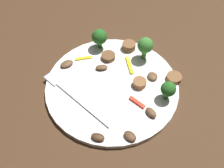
{
  "coord_description": "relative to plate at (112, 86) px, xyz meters",
  "views": [
    {
      "loc": [
        -0.19,
        0.24,
        0.4
      ],
      "look_at": [
        0.0,
        0.0,
        0.01
      ],
      "focal_mm": 39.11,
      "sensor_mm": 36.0,
      "label": 1
    }
  ],
  "objects": [
    {
      "name": "mushroom_4",
      "position": [
        0.04,
        -0.02,
        0.01
      ],
      "size": [
        0.03,
        0.03,
        0.01
      ],
      "primitive_type": "ellipsoid",
      "rotation": [
        0.0,
        0.0,
        0.76
      ],
      "color": "brown",
      "rests_on": "plate"
    },
    {
      "name": "mushroom_1",
      "position": [
        -0.05,
        0.11,
        0.01
      ],
      "size": [
        0.03,
        0.02,
        0.01
      ],
      "primitive_type": "ellipsoid",
      "rotation": [
        0.0,
        0.0,
        0.36
      ],
      "color": "#422B19",
      "rests_on": "plate"
    },
    {
      "name": "sausage_slice_3",
      "position": [
        -0.05,
        -0.03,
        0.01
      ],
      "size": [
        0.03,
        0.03,
        0.01
      ],
      "primitive_type": "cylinder",
      "rotation": [
        0.0,
        0.0,
        1.86
      ],
      "color": "brown",
      "rests_on": "plate"
    },
    {
      "name": "sausage_slice_1",
      "position": [
        -0.09,
        -0.09,
        0.01
      ],
      "size": [
        0.04,
        0.04,
        0.01
      ],
      "primitive_type": "cylinder",
      "rotation": [
        0.0,
        0.0,
        1.71
      ],
      "color": "brown",
      "rests_on": "plate"
    },
    {
      "name": "mushroom_5",
      "position": [
        0.11,
        0.02,
        0.01
      ],
      "size": [
        0.03,
        0.03,
        0.01
      ],
      "primitive_type": "ellipsoid",
      "rotation": [
        0.0,
        0.0,
        1.23
      ],
      "color": "brown",
      "rests_on": "plate"
    },
    {
      "name": "mushroom_3",
      "position": [
        -0.06,
        -0.06,
        0.01
      ],
      "size": [
        0.03,
        0.03,
        0.01
      ],
      "primitive_type": "ellipsoid",
      "rotation": [
        0.0,
        0.0,
        5.58
      ],
      "color": "brown",
      "rests_on": "plate"
    },
    {
      "name": "fork",
      "position": [
        0.05,
        0.07,
        0.01
      ],
      "size": [
        0.18,
        0.03,
        0.0
      ],
      "rotation": [
        0.0,
        0.0,
        -0.09
      ],
      "color": "silver",
      "rests_on": "plate"
    },
    {
      "name": "plate",
      "position": [
        0.0,
        0.0,
        0.0
      ],
      "size": [
        0.27,
        0.27,
        0.01
      ],
      "primitive_type": "cylinder",
      "color": "white",
      "rests_on": "ground_plane"
    },
    {
      "name": "broccoli_floret_2",
      "position": [
        -0.1,
        -0.04,
        0.03
      ],
      "size": [
        0.03,
        0.03,
        0.04
      ],
      "color": "#296420",
      "rests_on": "plate"
    },
    {
      "name": "pepper_strip_2",
      "position": [
        -0.07,
        0.01,
        0.01
      ],
      "size": [
        0.04,
        0.01,
        0.0
      ],
      "primitive_type": "cube",
      "rotation": [
        0.0,
        0.0,
        6.21
      ],
      "color": "red",
      "rests_on": "plate"
    },
    {
      "name": "mushroom_0",
      "position": [
        -0.1,
        0.01,
        0.01
      ],
      "size": [
        0.03,
        0.02,
        0.01
      ],
      "primitive_type": "ellipsoid",
      "rotation": [
        0.0,
        0.0,
        5.96
      ],
      "color": "brown",
      "rests_on": "plate"
    },
    {
      "name": "pepper_strip_0",
      "position": [
        0.09,
        -0.02,
        0.01
      ],
      "size": [
        0.03,
        0.03,
        0.0
      ],
      "primitive_type": "cube",
      "rotation": [
        0.0,
        0.0,
        4.02
      ],
      "color": "yellow",
      "rests_on": "plate"
    },
    {
      "name": "sausage_slice_2",
      "position": [
        0.03,
        -0.11,
        0.01
      ],
      "size": [
        0.04,
        0.04,
        0.02
      ],
      "primitive_type": "cylinder",
      "rotation": [
        0.0,
        0.0,
        2.09
      ],
      "color": "brown",
      "rests_on": "plate"
    },
    {
      "name": "broccoli_floret_0",
      "position": [
        -0.01,
        -0.1,
        0.04
      ],
      "size": [
        0.03,
        0.03,
        0.05
      ],
      "color": "#408630",
      "rests_on": "plate"
    },
    {
      "name": "mushroom_2",
      "position": [
        -0.1,
        0.07,
        0.01
      ],
      "size": [
        0.03,
        0.02,
        0.01
      ],
      "primitive_type": "ellipsoid",
      "rotation": [
        0.0,
        0.0,
        3.02
      ],
      "color": "#4C331E",
      "rests_on": "plate"
    },
    {
      "name": "ground_plane",
      "position": [
        0.0,
        0.0,
        -0.01
      ],
      "size": [
        1.4,
        1.4,
        0.0
      ],
      "primitive_type": "plane",
      "color": "#422B19"
    },
    {
      "name": "sausage_slice_0",
      "position": [
        0.05,
        -0.05,
        0.01
      ],
      "size": [
        0.03,
        0.03,
        0.01
      ],
      "primitive_type": "cylinder",
      "rotation": [
        0.0,
        0.0,
        1.52
      ],
      "color": "brown",
      "rests_on": "plate"
    },
    {
      "name": "pepper_strip_1",
      "position": [
        0.0,
        -0.06,
        0.01
      ],
      "size": [
        0.04,
        0.04,
        0.0
      ],
      "primitive_type": "cube",
      "rotation": [
        0.0,
        0.0,
        5.56
      ],
      "color": "yellow",
      "rests_on": "plate"
    },
    {
      "name": "broccoli_floret_1",
      "position": [
        0.09,
        -0.07,
        0.04
      ],
      "size": [
        0.03,
        0.03,
        0.05
      ],
      "color": "#296420",
      "rests_on": "plate"
    }
  ]
}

